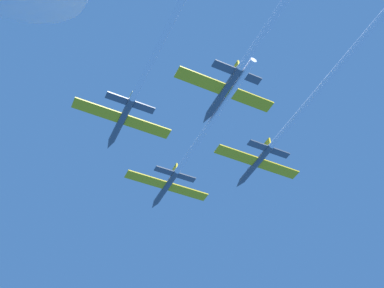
% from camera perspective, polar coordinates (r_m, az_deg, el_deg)
% --- Properties ---
extents(jet_lead, '(15.89, 38.42, 2.63)m').
position_cam_1_polar(jet_lead, '(81.55, -0.60, -1.56)').
color(jet_lead, '#4C5660').
extents(jet_left_wing, '(15.89, 39.47, 2.63)m').
position_cam_1_polar(jet_left_wing, '(69.75, -5.85, 8.02)').
color(jet_left_wing, '#4C5660').
extents(jet_right_wing, '(15.89, 41.36, 2.63)m').
position_cam_1_polar(jet_right_wing, '(77.18, 11.65, 2.32)').
color(jet_right_wing, '#4C5660').
extents(jet_slot, '(15.89, 39.95, 2.63)m').
position_cam_1_polar(jet_slot, '(67.14, 7.84, 12.01)').
color(jet_slot, '#4C5660').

